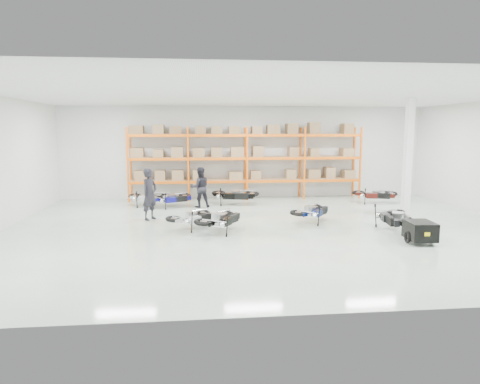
{
  "coord_description": "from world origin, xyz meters",
  "views": [
    {
      "loc": [
        -2.39,
        -14.25,
        3.35
      ],
      "look_at": [
        -0.83,
        1.19,
        1.1
      ],
      "focal_mm": 32.0,
      "sensor_mm": 36.0,
      "label": 1
    }
  ],
  "objects": [
    {
      "name": "moto_back_c",
      "position": [
        -0.72,
        4.81,
        0.58
      ],
      "size": [
        2.06,
        1.39,
        1.22
      ],
      "primitive_type": null,
      "rotation": [
        0.0,
        -0.09,
        1.31
      ],
      "color": "black",
      "rests_on": "ground"
    },
    {
      "name": "moto_blue_centre",
      "position": [
        1.79,
        0.76,
        0.53
      ],
      "size": [
        1.78,
        1.89,
        1.13
      ],
      "primitive_type": null,
      "rotation": [
        0.0,
        -0.09,
        2.44
      ],
      "color": "#061344",
      "rests_on": "ground"
    },
    {
      "name": "person_left",
      "position": [
        -4.17,
        1.86,
        0.97
      ],
      "size": [
        0.78,
        0.85,
        1.94
      ],
      "primitive_type": "imported",
      "rotation": [
        0.0,
        0.0,
        0.97
      ],
      "color": "black",
      "rests_on": "ground"
    },
    {
      "name": "moto_back_a",
      "position": [
        -3.5,
        4.41,
        0.51
      ],
      "size": [
        1.86,
        1.44,
        1.08
      ],
      "primitive_type": null,
      "rotation": [
        0.0,
        -0.09,
        2.0
      ],
      "color": "navy",
      "rests_on": "ground"
    },
    {
      "name": "trailer",
      "position": [
        4.2,
        -2.43,
        0.38
      ],
      "size": [
        0.82,
        1.57,
        0.65
      ],
      "rotation": [
        0.0,
        0.0,
        -0.07
      ],
      "color": "black",
      "rests_on": "ground"
    },
    {
      "name": "moto_black_far_left",
      "position": [
        -1.62,
        -0.41,
        0.55
      ],
      "size": [
        1.72,
        2.01,
        1.17
      ],
      "primitive_type": null,
      "rotation": [
        0.0,
        -0.09,
        2.59
      ],
      "color": "black",
      "rests_on": "ground"
    },
    {
      "name": "moto_silver_left",
      "position": [
        -2.55,
        0.19,
        0.5
      ],
      "size": [
        1.74,
        1.69,
        1.05
      ],
      "primitive_type": null,
      "rotation": [
        0.0,
        -0.09,
        2.31
      ],
      "color": "silver",
      "rests_on": "ground"
    },
    {
      "name": "pallet_rack",
      "position": [
        -0.0,
        6.45,
        2.26
      ],
      "size": [
        11.28,
        0.98,
        3.62
      ],
      "color": "#EF600C",
      "rests_on": "ground"
    },
    {
      "name": "room",
      "position": [
        0.0,
        0.0,
        2.25
      ],
      "size": [
        18.0,
        18.0,
        18.0
      ],
      "color": "#B7CCB8",
      "rests_on": "ground"
    },
    {
      "name": "moto_touring_right",
      "position": [
        4.2,
        -0.84,
        0.58
      ],
      "size": [
        1.23,
        2.01,
        1.22
      ],
      "primitive_type": null,
      "rotation": [
        0.0,
        -0.09,
        -0.16
      ],
      "color": "black",
      "rests_on": "ground"
    },
    {
      "name": "person_back",
      "position": [
        -2.27,
        4.3,
        0.88
      ],
      "size": [
        0.95,
        0.8,
        1.76
      ],
      "primitive_type": "imported",
      "rotation": [
        0.0,
        0.0,
        3.31
      ],
      "color": "black",
      "rests_on": "ground"
    },
    {
      "name": "structural_column",
      "position": [
        5.2,
        0.5,
        2.25
      ],
      "size": [
        0.25,
        0.25,
        4.5
      ],
      "primitive_type": "cube",
      "color": "white",
      "rests_on": "ground"
    },
    {
      "name": "moto_back_b",
      "position": [
        -4.48,
        4.75,
        0.52
      ],
      "size": [
        1.79,
        1.01,
        1.11
      ],
      "primitive_type": null,
      "rotation": [
        0.0,
        -0.09,
        1.47
      ],
      "color": "#B1B6BB",
      "rests_on": "ground"
    },
    {
      "name": "moto_back_d",
      "position": [
        5.77,
        4.5,
        0.53
      ],
      "size": [
        1.92,
        1.34,
        1.13
      ],
      "primitive_type": null,
      "rotation": [
        0.0,
        -0.09,
        1.27
      ],
      "color": "#41100D",
      "rests_on": "ground"
    }
  ]
}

